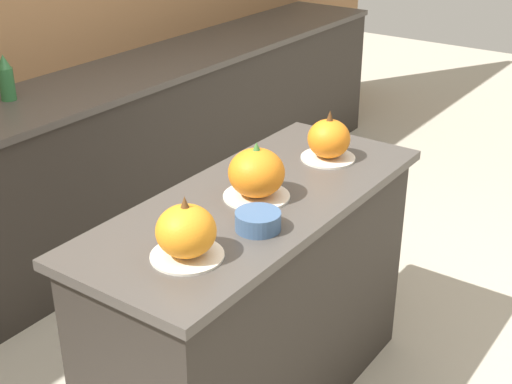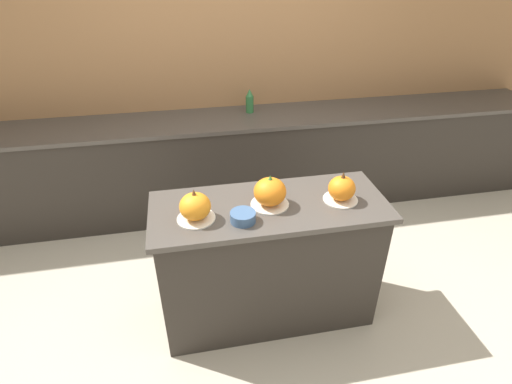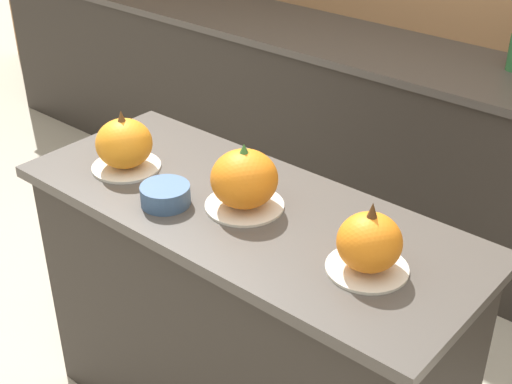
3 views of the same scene
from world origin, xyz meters
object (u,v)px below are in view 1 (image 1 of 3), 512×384
Objects in this scene: pumpkin_cake_left at (186,233)px; bottle_tall at (6,78)px; pumpkin_cake_center at (255,174)px; pumpkin_cake_right at (329,140)px; mixing_bowl at (258,221)px.

bottle_tall is (0.59, 1.59, 0.04)m from pumpkin_cake_left.
pumpkin_cake_center is 0.44m from pumpkin_cake_right.
bottle_tall reaches higher than pumpkin_cake_left.
pumpkin_cake_right is 1.45× the size of mixing_bowl.
mixing_bowl is (0.26, -0.07, -0.05)m from pumpkin_cake_left.
mixing_bowl is at bearing -142.60° from pumpkin_cake_center.
mixing_bowl is at bearing -170.28° from pumpkin_cake_right.
pumpkin_cake_left is at bearing -171.24° from pumpkin_cake_center.
mixing_bowl is (-0.18, -0.14, -0.06)m from pumpkin_cake_center.
bottle_tall is at bearing 84.21° from pumpkin_cake_center.
pumpkin_cake_center is at bearing 175.63° from pumpkin_cake_right.
pumpkin_cake_right is 0.63m from mixing_bowl.
bottle_tall is (0.15, 1.52, 0.03)m from pumpkin_cake_center.
pumpkin_cake_right is at bearing 2.24° from pumpkin_cake_left.
pumpkin_cake_left is 1.51× the size of mixing_bowl.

